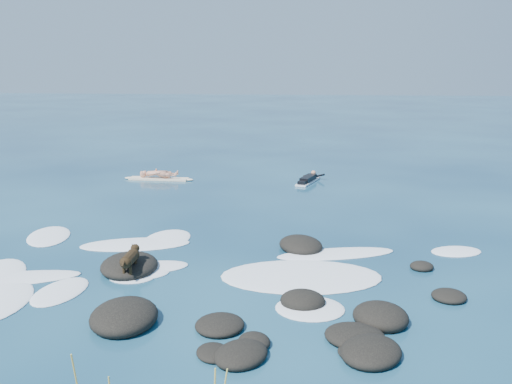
# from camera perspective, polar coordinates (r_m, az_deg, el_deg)

# --- Properties ---
(ground) EXTENTS (160.00, 160.00, 0.00)m
(ground) POSITION_cam_1_polar(r_m,az_deg,el_deg) (14.70, -4.02, -6.79)
(ground) COLOR #0A2642
(ground) RESTS_ON ground
(reef_rocks) EXTENTS (12.35, 7.52, 0.52)m
(reef_rocks) POSITION_cam_1_polar(r_m,az_deg,el_deg) (12.30, -5.58, -10.31)
(reef_rocks) COLOR black
(reef_rocks) RESTS_ON ground
(breaking_foam) EXTENTS (13.85, 7.66, 0.12)m
(breaking_foam) POSITION_cam_1_polar(r_m,az_deg,el_deg) (14.14, -9.91, -7.73)
(breaking_foam) COLOR white
(breaking_foam) RESTS_ON ground
(standing_surfer_rig) EXTENTS (3.07, 0.62, 1.75)m
(standing_surfer_rig) POSITION_cam_1_polar(r_m,az_deg,el_deg) (24.85, -9.75, 2.77)
(standing_surfer_rig) COLOR #F9E7C7
(standing_surfer_rig) RESTS_ON ground
(paddling_surfer_rig) EXTENTS (1.24, 2.23, 0.39)m
(paddling_surfer_rig) POSITION_cam_1_polar(r_m,az_deg,el_deg) (24.15, 5.26, 1.27)
(paddling_surfer_rig) COLOR white
(paddling_surfer_rig) RESTS_ON ground
(dog) EXTENTS (0.30, 1.16, 0.74)m
(dog) POSITION_cam_1_polar(r_m,az_deg,el_deg) (13.64, -12.45, -6.47)
(dog) COLOR black
(dog) RESTS_ON ground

